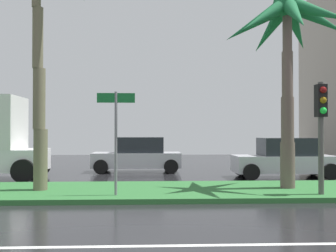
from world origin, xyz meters
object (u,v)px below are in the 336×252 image
palm_tree_centre_left (288,31)px  street_name_sign (116,129)px  car_in_traffic_leading (138,155)px  car_in_traffic_second (285,159)px  traffic_signal_median_right (321,117)px

palm_tree_centre_left → street_name_sign: 6.46m
palm_tree_centre_left → car_in_traffic_leading: palm_tree_centre_left is taller
palm_tree_centre_left → car_in_traffic_leading: 9.76m
street_name_sign → car_in_traffic_second: size_ratio=0.70×
traffic_signal_median_right → car_in_traffic_second: traffic_signal_median_right is taller
traffic_signal_median_right → street_name_sign: bearing=178.8°
palm_tree_centre_left → car_in_traffic_leading: size_ratio=1.51×
car_in_traffic_second → street_name_sign: bearing=38.6°
traffic_signal_median_right → car_in_traffic_second: bearing=81.8°
palm_tree_centre_left → traffic_signal_median_right: (0.53, -1.31, -2.85)m
traffic_signal_median_right → car_in_traffic_leading: size_ratio=0.77×
car_in_traffic_leading → car_in_traffic_second: bearing=156.7°
traffic_signal_median_right → car_in_traffic_leading: (-5.63, 8.34, -1.60)m
street_name_sign → car_in_traffic_leading: size_ratio=0.70×
street_name_sign → car_in_traffic_second: 8.82m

